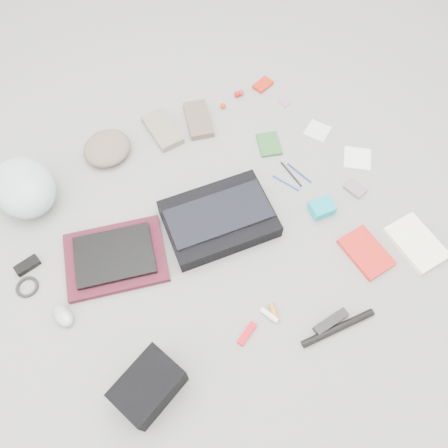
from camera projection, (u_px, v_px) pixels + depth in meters
ground_plane at (224, 230)px, 1.82m from camera, size 4.00×4.00×0.00m
messenger_bag at (219, 219)px, 1.80m from camera, size 0.49×0.40×0.07m
bag_flap at (219, 214)px, 1.76m from camera, size 0.45×0.28×0.01m
laptop_sleeve at (116, 258)px, 1.74m from camera, size 0.47×0.41×0.03m
laptop at (114, 255)px, 1.72m from camera, size 0.36×0.32×0.02m
bike_helmet at (24, 187)px, 1.81m from camera, size 0.26×0.32×0.19m
beanie at (107, 148)px, 1.97m from camera, size 0.26×0.26×0.08m
mitten_left at (162, 130)px, 2.05m from camera, size 0.13×0.23×0.03m
mitten_right at (198, 120)px, 2.08m from camera, size 0.18×0.24×0.03m
power_brick at (27, 265)px, 1.73m from camera, size 0.10×0.05×0.03m
cable_coil at (27, 287)px, 1.69m from camera, size 0.11×0.11×0.01m
mouse at (63, 316)px, 1.62m from camera, size 0.07×0.11×0.04m
camera_bag at (149, 387)px, 1.46m from camera, size 0.25×0.21×0.14m
multitool at (247, 334)px, 1.60m from camera, size 0.10×0.06×0.01m
toiletry_tube_white at (269, 315)px, 1.63m from camera, size 0.04×0.08×0.02m
toiletry_tube_orange at (274, 312)px, 1.64m from camera, size 0.04×0.07×0.02m
u_lock at (331, 322)px, 1.62m from camera, size 0.14×0.04×0.03m
bike_pump at (338, 328)px, 1.61m from camera, size 0.30×0.08×0.03m
book_red at (366, 252)px, 1.76m from camera, size 0.15×0.21×0.02m
book_white at (416, 243)px, 1.77m from camera, size 0.17×0.24×0.02m
notepad at (269, 144)px, 2.02m from camera, size 0.14×0.16×0.02m
pen_blue at (286, 183)px, 1.92m from camera, size 0.05×0.13×0.01m
pen_black at (291, 174)px, 1.94m from camera, size 0.02×0.15×0.01m
pen_navy at (299, 173)px, 1.95m from camera, size 0.03×0.14×0.01m
accordion_wallet at (322, 208)px, 1.84m from camera, size 0.11×0.09×0.05m
card_deck at (355, 189)px, 1.90m from camera, size 0.07×0.10×0.02m
napkin_top at (317, 131)px, 2.06m from camera, size 0.14×0.14×0.01m
napkin_bottom at (357, 158)px, 1.99m from camera, size 0.17×0.17×0.01m
lollipop_a at (223, 106)px, 2.12m from camera, size 0.04×0.04×0.03m
lollipop_b at (237, 94)px, 2.16m from camera, size 0.03×0.03×0.03m
lollipop_c at (241, 93)px, 2.16m from camera, size 0.03×0.03×0.03m
altoids_tin at (263, 85)px, 2.20m from camera, size 0.11×0.08×0.02m
stamp_sheet at (285, 102)px, 2.15m from camera, size 0.05×0.06×0.00m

